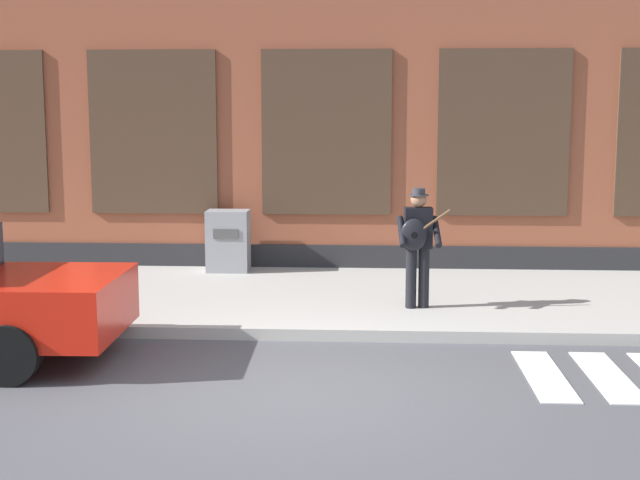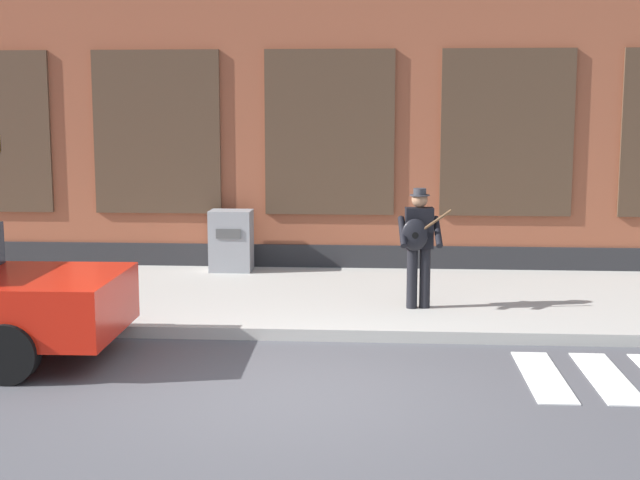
{
  "view_description": "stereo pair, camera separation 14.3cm",
  "coord_description": "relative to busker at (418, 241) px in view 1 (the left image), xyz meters",
  "views": [
    {
      "loc": [
        0.75,
        -8.82,
        2.91
      ],
      "look_at": [
        0.12,
        2.35,
        1.25
      ],
      "focal_mm": 50.0,
      "sensor_mm": 36.0,
      "label": 1
    },
    {
      "loc": [
        0.89,
        -8.81,
        2.91
      ],
      "look_at": [
        0.12,
        2.35,
        1.25
      ],
      "focal_mm": 50.0,
      "sensor_mm": 36.0,
      "label": 2
    }
  ],
  "objects": [
    {
      "name": "ground_plane",
      "position": [
        -1.41,
        -3.35,
        -1.1
      ],
      "size": [
        160.0,
        160.0,
        0.0
      ],
      "primitive_type": "plane",
      "color": "#4C4C51"
    },
    {
      "name": "sidewalk",
      "position": [
        -1.41,
        0.92,
        -1.03
      ],
      "size": [
        28.0,
        4.45,
        0.15
      ],
      "color": "#ADAAA3",
      "rests_on": "ground"
    },
    {
      "name": "building_backdrop",
      "position": [
        -1.41,
        5.13,
        3.04
      ],
      "size": [
        28.0,
        4.06,
        8.31
      ],
      "color": "brown",
      "rests_on": "ground"
    },
    {
      "name": "busker",
      "position": [
        0.0,
        0.0,
        0.0
      ],
      "size": [
        0.73,
        0.55,
        1.67
      ],
      "color": "black",
      "rests_on": "sidewalk"
    },
    {
      "name": "utility_box",
      "position": [
        -3.06,
        2.69,
        -0.43
      ],
      "size": [
        0.71,
        0.53,
        1.04
      ],
      "color": "gray",
      "rests_on": "sidewalk"
    }
  ]
}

